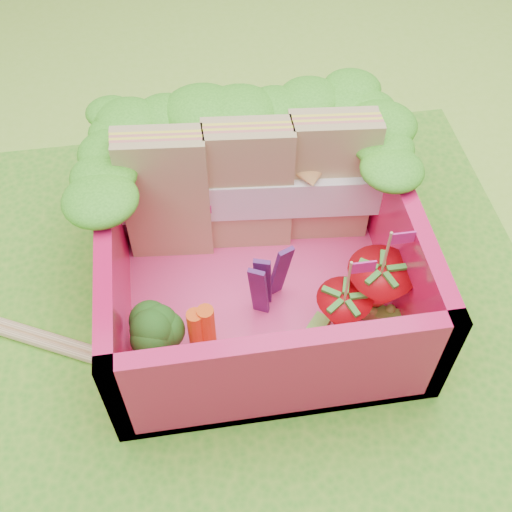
{
  "coord_description": "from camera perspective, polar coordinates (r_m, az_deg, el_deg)",
  "views": [
    {
      "loc": [
        -0.25,
        -1.57,
        2.45
      ],
      "look_at": [
        0.01,
        0.16,
        0.28
      ],
      "focal_mm": 45.0,
      "sensor_mm": 36.0,
      "label": 1
    }
  ],
  "objects": [
    {
      "name": "ground",
      "position": [
        2.92,
        0.26,
        -5.84
      ],
      "size": [
        14.0,
        14.0,
        0.0
      ],
      "primitive_type": "plane",
      "color": "#9FDB3E",
      "rests_on": "ground"
    },
    {
      "name": "strawberry_right",
      "position": [
        2.78,
        10.71,
        -3.03
      ],
      "size": [
        0.28,
        0.28,
        0.52
      ],
      "color": "#BE0B0D",
      "rests_on": "bento_floor"
    },
    {
      "name": "carrot_sticks",
      "position": [
        2.64,
        -4.81,
        -6.67
      ],
      "size": [
        0.11,
        0.07,
        0.28
      ],
      "color": "#F55714",
      "rests_on": "bento_floor"
    },
    {
      "name": "lettuce_ruffle",
      "position": [
        2.86,
        -1.25,
        11.95
      ],
      "size": [
        1.43,
        0.83,
        0.11
      ],
      "color": "#33911A",
      "rests_on": "bento_box"
    },
    {
      "name": "placemat",
      "position": [
        2.91,
        0.26,
        -5.67
      ],
      "size": [
        2.6,
        2.6,
        0.03
      ],
      "primitive_type": "cube",
      "color": "#4EAC26",
      "rests_on": "ground"
    },
    {
      "name": "purple_wedges",
      "position": [
        2.71,
        1.02,
        -2.29
      ],
      "size": [
        0.18,
        0.14,
        0.38
      ],
      "color": "#461959",
      "rests_on": "bento_floor"
    },
    {
      "name": "sandwich_stack",
      "position": [
        2.88,
        -0.58,
        6.15
      ],
      "size": [
        1.22,
        0.28,
        0.67
      ],
      "color": "tan",
      "rests_on": "bento_floor"
    },
    {
      "name": "bento_box",
      "position": [
        2.76,
        0.21,
        0.35
      ],
      "size": [
        1.3,
        1.3,
        0.55
      ],
      "color": "#D9124F",
      "rests_on": "placemat"
    },
    {
      "name": "strawberry_left",
      "position": [
        2.72,
        7.65,
        -5.1
      ],
      "size": [
        0.23,
        0.23,
        0.47
      ],
      "color": "#BE0B0D",
      "rests_on": "bento_floor"
    },
    {
      "name": "snap_peas",
      "position": [
        2.8,
        7.83,
        -6.48
      ],
      "size": [
        0.64,
        0.35,
        0.05
      ],
      "color": "#65BB3A",
      "rests_on": "bento_floor"
    },
    {
      "name": "broccoli",
      "position": [
        2.62,
        -8.37,
        -6.64
      ],
      "size": [
        0.32,
        0.32,
        0.24
      ],
      "color": "#6AA952",
      "rests_on": "bento_floor"
    },
    {
      "name": "chopsticks",
      "position": [
        3.04,
        -21.3,
        -6.0
      ],
      "size": [
        2.15,
        1.11,
        0.04
      ],
      "color": "tan",
      "rests_on": "placemat"
    },
    {
      "name": "bento_floor",
      "position": [
        2.96,
        0.19,
        -2.71
      ],
      "size": [
        1.3,
        1.3,
        0.05
      ],
      "primitive_type": "cube",
      "color": "#F33E83",
      "rests_on": "placemat"
    }
  ]
}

